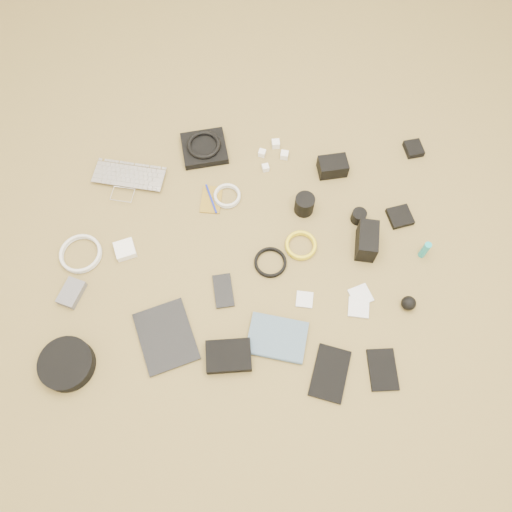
{
  "coord_description": "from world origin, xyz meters",
  "views": [
    {
      "loc": [
        0.04,
        -0.78,
        1.75
      ],
      "look_at": [
        0.04,
        -0.01,
        0.02
      ],
      "focal_mm": 35.0,
      "sensor_mm": 36.0,
      "label": 1
    }
  ],
  "objects_px": {
    "laptop": "(127,185)",
    "dslr_camera": "(333,167)",
    "phone": "(223,291)",
    "tablet": "(166,336)",
    "paperback": "(273,359)",
    "headphone_case": "(67,364)"
  },
  "relations": [
    {
      "from": "tablet",
      "to": "dslr_camera",
      "type": "bearing_deg",
      "value": 27.48
    },
    {
      "from": "laptop",
      "to": "phone",
      "type": "distance_m",
      "value": 0.61
    },
    {
      "from": "dslr_camera",
      "to": "paperback",
      "type": "distance_m",
      "value": 0.83
    },
    {
      "from": "laptop",
      "to": "tablet",
      "type": "distance_m",
      "value": 0.67
    },
    {
      "from": "laptop",
      "to": "paperback",
      "type": "height_order",
      "value": "laptop"
    },
    {
      "from": "dslr_camera",
      "to": "tablet",
      "type": "height_order",
      "value": "dslr_camera"
    },
    {
      "from": "paperback",
      "to": "tablet",
      "type": "bearing_deg",
      "value": 89.32
    },
    {
      "from": "dslr_camera",
      "to": "phone",
      "type": "relative_size",
      "value": 0.88
    },
    {
      "from": "dslr_camera",
      "to": "paperback",
      "type": "height_order",
      "value": "dslr_camera"
    },
    {
      "from": "laptop",
      "to": "dslr_camera",
      "type": "bearing_deg",
      "value": 14.43
    },
    {
      "from": "laptop",
      "to": "paperback",
      "type": "distance_m",
      "value": 0.93
    },
    {
      "from": "dslr_camera",
      "to": "tablet",
      "type": "bearing_deg",
      "value": -140.86
    },
    {
      "from": "headphone_case",
      "to": "tablet",
      "type": "bearing_deg",
      "value": 17.46
    },
    {
      "from": "phone",
      "to": "paperback",
      "type": "bearing_deg",
      "value": -63.38
    },
    {
      "from": "dslr_camera",
      "to": "headphone_case",
      "type": "xyz_separation_m",
      "value": [
        -0.97,
        -0.81,
        -0.01
      ]
    },
    {
      "from": "laptop",
      "to": "headphone_case",
      "type": "height_order",
      "value": "headphone_case"
    },
    {
      "from": "tablet",
      "to": "paperback",
      "type": "xyz_separation_m",
      "value": [
        0.38,
        -0.08,
        0.0
      ]
    },
    {
      "from": "dslr_camera",
      "to": "headphone_case",
      "type": "distance_m",
      "value": 1.26
    },
    {
      "from": "laptop",
      "to": "phone",
      "type": "relative_size",
      "value": 2.23
    },
    {
      "from": "laptop",
      "to": "dslr_camera",
      "type": "distance_m",
      "value": 0.85
    },
    {
      "from": "paperback",
      "to": "headphone_case",
      "type": "bearing_deg",
      "value": 103.15
    },
    {
      "from": "paperback",
      "to": "dslr_camera",
      "type": "bearing_deg",
      "value": -6.47
    }
  ]
}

